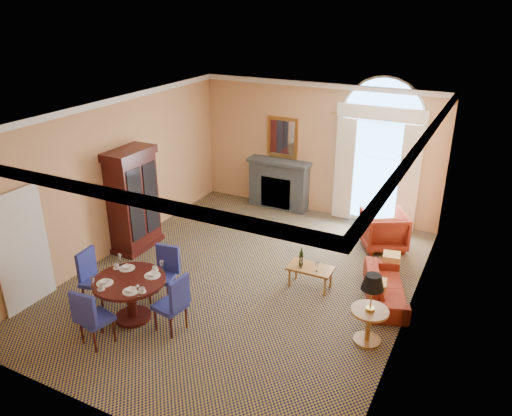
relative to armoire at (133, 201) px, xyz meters
The scene contains 12 objects.
ground 2.92m from the armoire, ahead, with size 7.50×7.50×0.00m, color #13163E.
room_envelope 3.10m from the armoire, 10.36° to the left, with size 6.04×7.52×3.45m.
armoire is the anchor object (origin of this frame).
dining_table 2.73m from the armoire, 52.33° to the right, with size 1.20×1.20×0.95m.
dining_chair_north 2.24m from the armoire, 37.22° to the right, with size 0.55×0.55×0.99m.
dining_chair_south 3.39m from the armoire, 61.98° to the right, with size 0.53×0.53×0.99m.
dining_chair_east 3.27m from the armoire, 39.71° to the right, with size 0.50×0.50×0.99m.
dining_chair_west 2.21m from the armoire, 70.76° to the right, with size 0.53×0.53×0.99m.
sofa 5.35m from the armoire, ahead, with size 1.69×0.66×0.49m, color maroon.
armchair 5.34m from the armoire, 26.48° to the left, with size 0.88×0.90×0.82m, color maroon.
coffee_table 3.98m from the armoire, ahead, with size 0.83×0.47×0.78m.
side_table 5.41m from the armoire, 10.02° to the right, with size 0.59×0.59×1.18m.
Camera 1 is at (3.94, -7.27, 5.01)m, focal length 35.00 mm.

